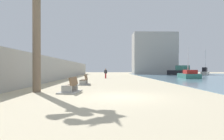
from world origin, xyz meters
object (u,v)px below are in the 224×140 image
at_px(bench_near, 70,89).
at_px(person_walking, 106,73).
at_px(boat_far_left, 205,72).
at_px(boat_distant, 189,75).
at_px(bench_far, 84,82).
at_px(palm_tree, 37,2).
at_px(boat_nearest, 180,71).

xyz_separation_m(bench_near, person_walking, (2.13, 18.86, 0.66)).
xyz_separation_m(boat_far_left, boat_distant, (-13.08, -21.33, -0.18)).
distance_m(boat_far_left, boat_distant, 25.02).
relative_size(bench_far, boat_distant, 0.36).
relative_size(bench_far, boat_far_left, 0.30).
bearing_deg(bench_near, person_walking, 83.57).
relative_size(bench_near, bench_far, 1.05).
bearing_deg(boat_distant, person_walking, 177.85).
bearing_deg(bench_far, person_walking, 81.03).
distance_m(bench_far, boat_distant, 19.25).
bearing_deg(person_walking, bench_far, -98.97).
height_order(boat_far_left, boat_distant, boat_far_left).
height_order(bench_far, boat_far_left, boat_far_left).
bearing_deg(palm_tree, person_walking, 76.88).
xyz_separation_m(palm_tree, boat_nearest, (21.96, 34.40, -4.95)).
relative_size(palm_tree, person_walking, 5.02).
height_order(palm_tree, boat_far_left, palm_tree).
xyz_separation_m(palm_tree, person_walking, (4.33, 18.59, -4.93)).
relative_size(bench_near, boat_nearest, 0.30).
bearing_deg(bench_near, boat_far_left, 54.61).
bearing_deg(boat_distant, boat_far_left, 58.47).
height_order(bench_far, boat_nearest, boat_nearest).
bearing_deg(boat_nearest, boat_far_left, 30.79).
bearing_deg(boat_nearest, boat_distant, -105.89).
distance_m(person_walking, boat_distant, 13.01).
height_order(bench_near, boat_far_left, boat_far_left).
distance_m(boat_distant, boat_nearest, 16.94).
bearing_deg(person_walking, boat_distant, -2.15).
bearing_deg(boat_far_left, bench_near, -125.39).
distance_m(boat_far_left, boat_nearest, 9.83).
distance_m(bench_near, person_walking, 19.00).
xyz_separation_m(person_walking, boat_nearest, (17.63, 15.81, -0.02)).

